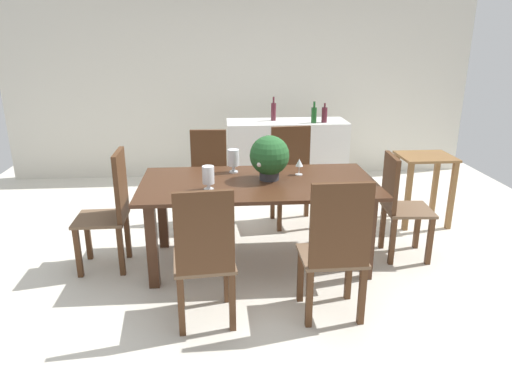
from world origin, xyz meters
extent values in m
plane|color=silver|center=(0.00, 0.00, 0.00)|extent=(7.04, 7.04, 0.00)
cube|color=beige|center=(0.00, 2.60, 1.30)|extent=(6.40, 0.10, 2.60)
cube|color=#422616|center=(0.00, -0.20, 0.74)|extent=(2.01, 1.02, 0.03)
cube|color=#422616|center=(-0.88, -0.58, 0.36)|extent=(0.08, 0.08, 0.72)
cube|color=#422616|center=(0.88, -0.58, 0.36)|extent=(0.08, 0.08, 0.72)
cube|color=#422616|center=(-0.88, 0.18, 0.36)|extent=(0.08, 0.08, 0.72)
cube|color=#422616|center=(0.88, 0.18, 0.36)|extent=(0.08, 0.08, 0.72)
cube|color=#4C2D19|center=(-0.30, -0.86, 0.22)|extent=(0.05, 0.05, 0.44)
cube|color=#4C2D19|center=(-0.64, -0.89, 0.22)|extent=(0.05, 0.05, 0.44)
cube|color=#4C2D19|center=(-0.26, -1.22, 0.22)|extent=(0.05, 0.05, 0.44)
cube|color=#4C2D19|center=(-0.61, -1.25, 0.22)|extent=(0.05, 0.05, 0.44)
cube|color=brown|center=(-0.45, -1.06, 0.45)|extent=(0.45, 0.48, 0.03)
cube|color=#4C2D19|center=(-0.43, -1.26, 0.75)|extent=(0.39, 0.07, 0.57)
cube|color=#4C2D19|center=(1.50, -0.38, 0.22)|extent=(0.05, 0.05, 0.44)
cube|color=#4C2D19|center=(1.53, -0.05, 0.22)|extent=(0.05, 0.05, 0.44)
cube|color=#4C2D19|center=(1.17, -0.36, 0.22)|extent=(0.05, 0.05, 0.44)
cube|color=#4C2D19|center=(1.20, -0.02, 0.22)|extent=(0.05, 0.05, 0.44)
cube|color=brown|center=(1.35, -0.20, 0.45)|extent=(0.43, 0.44, 0.03)
cube|color=#4C2D19|center=(1.17, -0.19, 0.71)|extent=(0.07, 0.38, 0.49)
cube|color=#4C2D19|center=(-1.53, -0.04, 0.22)|extent=(0.04, 0.04, 0.44)
cube|color=#4C2D19|center=(-1.52, -0.37, 0.22)|extent=(0.04, 0.04, 0.44)
cube|color=#4C2D19|center=(-1.18, -0.03, 0.22)|extent=(0.04, 0.04, 0.44)
cube|color=#4C2D19|center=(-1.17, -0.37, 0.22)|extent=(0.04, 0.04, 0.44)
cube|color=brown|center=(-1.35, -0.20, 0.45)|extent=(0.43, 0.41, 0.03)
cube|color=#4C2D19|center=(-1.16, -0.20, 0.75)|extent=(0.05, 0.38, 0.57)
cube|color=#4C2D19|center=(0.64, -0.89, 0.22)|extent=(0.04, 0.04, 0.44)
cube|color=#4C2D19|center=(0.26, -0.89, 0.22)|extent=(0.04, 0.04, 0.44)
cube|color=#4C2D19|center=(0.64, -1.22, 0.22)|extent=(0.04, 0.04, 0.44)
cube|color=#4C2D19|center=(0.27, -1.23, 0.22)|extent=(0.04, 0.04, 0.44)
cube|color=brown|center=(0.45, -1.06, 0.45)|extent=(0.45, 0.41, 0.03)
cube|color=#4C2D19|center=(0.45, -1.24, 0.76)|extent=(0.41, 0.05, 0.59)
cube|color=#4C2D19|center=(0.27, 0.46, 0.22)|extent=(0.05, 0.05, 0.44)
cube|color=#4C2D19|center=(0.66, 0.49, 0.22)|extent=(0.05, 0.05, 0.44)
cube|color=#4C2D19|center=(0.24, 0.81, 0.22)|extent=(0.05, 0.05, 0.44)
cube|color=#4C2D19|center=(0.63, 0.84, 0.22)|extent=(0.05, 0.05, 0.44)
cube|color=brown|center=(0.45, 0.65, 0.45)|extent=(0.50, 0.47, 0.03)
cube|color=#4C2D19|center=(0.43, 0.84, 0.74)|extent=(0.43, 0.08, 0.56)
cube|color=#4C2D19|center=(-0.63, 0.49, 0.22)|extent=(0.05, 0.05, 0.44)
cube|color=#4C2D19|center=(-0.30, 0.47, 0.22)|extent=(0.05, 0.05, 0.44)
cube|color=#4C2D19|center=(-0.61, 0.83, 0.22)|extent=(0.05, 0.05, 0.44)
cube|color=#4C2D19|center=(-0.27, 0.81, 0.22)|extent=(0.05, 0.05, 0.44)
cube|color=brown|center=(-0.45, 0.65, 0.45)|extent=(0.44, 0.44, 0.03)
cube|color=#4C2D19|center=(-0.44, 0.84, 0.73)|extent=(0.38, 0.06, 0.53)
cylinder|color=#333338|center=(0.10, -0.15, 0.80)|extent=(0.17, 0.17, 0.09)
sphere|color=#235628|center=(0.10, -0.15, 0.97)|extent=(0.34, 0.34, 0.34)
sphere|color=silver|center=(0.00, -0.09, 1.06)|extent=(0.05, 0.05, 0.05)
sphere|color=silver|center=(0.00, -0.28, 0.92)|extent=(0.04, 0.04, 0.04)
sphere|color=silver|center=(0.04, -0.23, 1.06)|extent=(0.06, 0.06, 0.06)
sphere|color=silver|center=(0.13, -0.26, 1.03)|extent=(0.05, 0.05, 0.05)
cylinder|color=silver|center=(-0.20, 0.09, 0.76)|extent=(0.08, 0.08, 0.01)
cylinder|color=silver|center=(-0.20, 0.09, 0.79)|extent=(0.03, 0.03, 0.05)
cylinder|color=silver|center=(-0.20, 0.09, 0.89)|extent=(0.10, 0.10, 0.15)
cylinder|color=silver|center=(-0.42, -0.39, 0.76)|extent=(0.08, 0.08, 0.01)
cylinder|color=silver|center=(-0.42, -0.39, 0.79)|extent=(0.03, 0.03, 0.04)
cylinder|color=silver|center=(-0.42, -0.39, 0.88)|extent=(0.10, 0.10, 0.14)
cylinder|color=silver|center=(0.38, -0.03, 0.76)|extent=(0.06, 0.06, 0.00)
cylinder|color=silver|center=(0.38, -0.03, 0.79)|extent=(0.01, 0.01, 0.07)
cone|color=silver|center=(0.38, -0.03, 0.87)|extent=(0.07, 0.07, 0.07)
cube|color=silver|center=(0.52, 1.71, 0.46)|extent=(1.48, 0.54, 0.92)
cylinder|color=#511E28|center=(0.96, 1.59, 1.01)|extent=(0.07, 0.07, 0.18)
cylinder|color=#511E28|center=(0.96, 1.59, 1.13)|extent=(0.02, 0.02, 0.05)
cylinder|color=#194C1E|center=(0.82, 1.57, 1.01)|extent=(0.07, 0.07, 0.18)
cylinder|color=#194C1E|center=(0.82, 1.57, 1.14)|extent=(0.03, 0.03, 0.07)
cylinder|color=#511E28|center=(0.35, 1.77, 1.03)|extent=(0.06, 0.06, 0.22)
cylinder|color=#511E28|center=(0.35, 1.77, 1.17)|extent=(0.02, 0.02, 0.08)
cube|color=brown|center=(1.82, 0.57, 0.73)|extent=(0.55, 0.47, 0.02)
cube|color=brown|center=(1.59, 0.38, 0.36)|extent=(0.05, 0.05, 0.72)
cube|color=brown|center=(2.05, 0.38, 0.36)|extent=(0.05, 0.05, 0.72)
cube|color=brown|center=(1.59, 0.77, 0.36)|extent=(0.05, 0.05, 0.72)
cube|color=brown|center=(2.05, 0.77, 0.36)|extent=(0.05, 0.05, 0.72)
camera|label=1|loc=(-0.33, -4.01, 1.96)|focal=32.96mm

